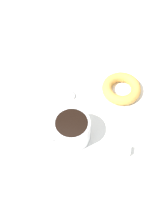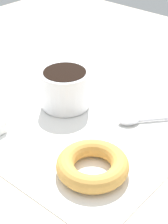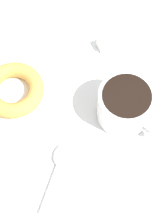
{
  "view_description": "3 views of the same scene",
  "coord_description": "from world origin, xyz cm",
  "px_view_note": "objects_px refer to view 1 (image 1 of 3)",
  "views": [
    {
      "loc": [
        3.56,
        -38.48,
        68.17
      ],
      "look_at": [
        -2.94,
        2.45,
        2.3
      ],
      "focal_mm": 50.0,
      "sensor_mm": 36.0,
      "label": 1
    },
    {
      "loc": [
        36.22,
        37.37,
        36.66
      ],
      "look_at": [
        -2.94,
        2.45,
        2.3
      ],
      "focal_mm": 60.0,
      "sensor_mm": 36.0,
      "label": 2
    },
    {
      "loc": [
        -25.82,
        11.85,
        57.03
      ],
      "look_at": [
        -2.94,
        2.45,
        2.3
      ],
      "focal_mm": 60.0,
      "sensor_mm": 36.0,
      "label": 3
    }
  ],
  "objects_px": {
    "coffee_cup": "(71,130)",
    "donut": "(121,88)",
    "spoon": "(66,91)",
    "sugar_cube": "(126,151)"
  },
  "relations": [
    {
      "from": "coffee_cup",
      "to": "donut",
      "type": "distance_m",
      "value": 0.19
    },
    {
      "from": "spoon",
      "to": "sugar_cube",
      "type": "xyz_separation_m",
      "value": [
        0.17,
        -0.15,
        0.01
      ]
    },
    {
      "from": "donut",
      "to": "sugar_cube",
      "type": "distance_m",
      "value": 0.18
    },
    {
      "from": "donut",
      "to": "sugar_cube",
      "type": "bearing_deg",
      "value": -80.92
    },
    {
      "from": "donut",
      "to": "spoon",
      "type": "relative_size",
      "value": 1.08
    },
    {
      "from": "coffee_cup",
      "to": "donut",
      "type": "xyz_separation_m",
      "value": [
        0.11,
        0.16,
        -0.02
      ]
    },
    {
      "from": "coffee_cup",
      "to": "spoon",
      "type": "distance_m",
      "value": 0.14
    },
    {
      "from": "coffee_cup",
      "to": "sugar_cube",
      "type": "distance_m",
      "value": 0.14
    },
    {
      "from": "coffee_cup",
      "to": "sugar_cube",
      "type": "relative_size",
      "value": 5.79
    },
    {
      "from": "coffee_cup",
      "to": "donut",
      "type": "height_order",
      "value": "coffee_cup"
    }
  ]
}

